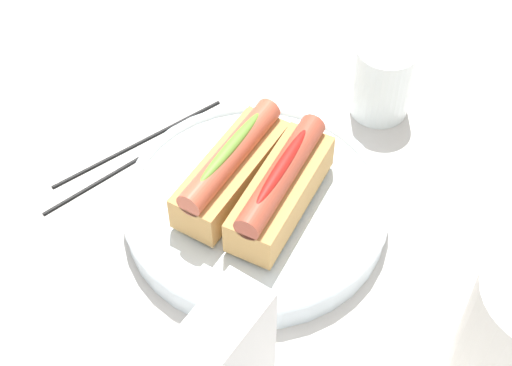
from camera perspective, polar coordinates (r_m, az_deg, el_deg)
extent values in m
plane|color=beige|center=(0.81, -1.08, -2.69)|extent=(2.40, 2.40, 0.00)
cylinder|color=silver|center=(0.80, 0.00, -1.86)|extent=(0.27, 0.27, 0.03)
torus|color=silver|center=(0.79, 0.00, -1.22)|extent=(0.27, 0.27, 0.01)
cube|color=tan|center=(0.78, -1.81, 0.71)|extent=(0.15, 0.06, 0.04)
cylinder|color=#BC563D|center=(0.75, -1.86, 2.08)|extent=(0.15, 0.04, 0.03)
ellipsoid|color=olive|center=(0.75, -1.89, 2.69)|extent=(0.11, 0.02, 0.01)
cube|color=tan|center=(0.76, 1.85, -0.72)|extent=(0.16, 0.07, 0.04)
cylinder|color=#A84733|center=(0.74, 1.90, 0.65)|extent=(0.15, 0.05, 0.03)
ellipsoid|color=red|center=(0.73, 1.93, 1.25)|extent=(0.11, 0.03, 0.01)
cylinder|color=white|center=(0.90, 9.32, 7.48)|extent=(0.07, 0.07, 0.09)
cylinder|color=silver|center=(0.91, 9.16, 6.51)|extent=(0.06, 0.06, 0.04)
cylinder|color=black|center=(0.87, -9.28, 1.49)|extent=(0.21, 0.06, 0.01)
cylinder|color=black|center=(0.89, -8.60, 3.02)|extent=(0.21, 0.07, 0.01)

